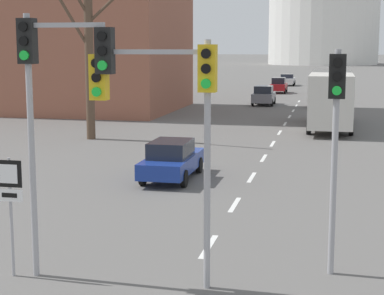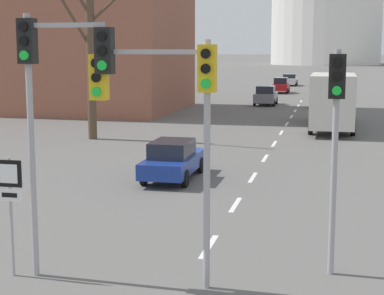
{
  "view_description": "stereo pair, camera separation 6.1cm",
  "coord_description": "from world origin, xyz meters",
  "views": [
    {
      "loc": [
        2.96,
        -7.6,
        5.09
      ],
      "look_at": [
        -0.15,
        6.66,
        2.78
      ],
      "focal_mm": 60.0,
      "sensor_mm": 36.0,
      "label": 1
    },
    {
      "loc": [
        3.02,
        -7.59,
        5.09
      ],
      "look_at": [
        -0.15,
        6.66,
        2.78
      ],
      "focal_mm": 60.0,
      "sensor_mm": 36.0,
      "label": 2
    }
  ],
  "objects": [
    {
      "name": "sedan_near_left",
      "position": [
        -2.98,
        16.03,
        0.77
      ],
      "size": [
        1.75,
        4.4,
        1.52
      ],
      "color": "navy",
      "rests_on": "ground_plane"
    },
    {
      "name": "city_bus",
      "position": [
        2.93,
        33.37,
        2.05
      ],
      "size": [
        2.66,
        10.8,
        3.48
      ],
      "color": "beige",
      "rests_on": "ground_plane"
    },
    {
      "name": "sedan_mid_centre",
      "position": [
        2.16,
        47.57,
        0.77
      ],
      "size": [
        1.8,
        3.93,
        1.49
      ],
      "color": "#B7B7BC",
      "rests_on": "ground_plane"
    },
    {
      "name": "bare_tree_left_near",
      "position": [
        -10.03,
        25.52,
        4.77
      ],
      "size": [
        5.63,
        2.56,
        10.41
      ],
      "color": "brown",
      "rests_on": "ground_plane"
    },
    {
      "name": "lane_stripe_8",
      "position": [
        0.0,
        39.5,
        0.0
      ],
      "size": [
        0.16,
        2.0,
        0.01
      ],
      "primitive_type": "cube",
      "color": "silver",
      "rests_on": "ground_plane"
    },
    {
      "name": "traffic_signal_centre_tall",
      "position": [
        -0.31,
        5.2,
        3.99
      ],
      "size": [
        2.68,
        0.34,
        5.23
      ],
      "color": "#9E9EA3",
      "rests_on": "ground_plane"
    },
    {
      "name": "lane_stripe_7",
      "position": [
        0.0,
        35.0,
        0.0
      ],
      "size": [
        0.16,
        2.0,
        0.01
      ],
      "primitive_type": "cube",
      "color": "silver",
      "rests_on": "ground_plane"
    },
    {
      "name": "lane_stripe_9",
      "position": [
        0.0,
        44.0,
        0.0
      ],
      "size": [
        0.16,
        2.0,
        0.01
      ],
      "primitive_type": "cube",
      "color": "silver",
      "rests_on": "ground_plane"
    },
    {
      "name": "sedan_far_right",
      "position": [
        -2.76,
        63.37,
        0.85
      ],
      "size": [
        1.72,
        4.01,
        1.71
      ],
      "color": "maroon",
      "rests_on": "ground_plane"
    },
    {
      "name": "lane_stripe_3",
      "position": [
        0.0,
        17.0,
        0.0
      ],
      "size": [
        0.16,
        2.0,
        0.01
      ],
      "primitive_type": "cube",
      "color": "silver",
      "rests_on": "ground_plane"
    },
    {
      "name": "route_sign_post",
      "position": [
        -3.88,
        4.98,
        1.84
      ],
      "size": [
        0.6,
        0.08,
        2.69
      ],
      "color": "#9E9EA3",
      "rests_on": "ground_plane"
    },
    {
      "name": "sedan_near_right",
      "position": [
        -2.77,
        77.18,
        0.79
      ],
      "size": [
        1.93,
        4.06,
        1.52
      ],
      "color": "silver",
      "rests_on": "ground_plane"
    },
    {
      "name": "traffic_signal_near_left",
      "position": [
        -2.82,
        5.12,
        4.38
      ],
      "size": [
        2.09,
        0.34,
        5.78
      ],
      "color": "#9E9EA3",
      "rests_on": "ground_plane"
    },
    {
      "name": "lane_stripe_2",
      "position": [
        0.0,
        12.5,
        0.0
      ],
      "size": [
        0.16,
        2.0,
        0.01
      ],
      "primitive_type": "cube",
      "color": "silver",
      "rests_on": "ground_plane"
    },
    {
      "name": "lane_stripe_1",
      "position": [
        0.0,
        8.0,
        0.0
      ],
      "size": [
        0.16,
        2.0,
        0.01
      ],
      "primitive_type": "cube",
      "color": "silver",
      "rests_on": "ground_plane"
    },
    {
      "name": "lane_stripe_11",
      "position": [
        0.0,
        53.0,
        0.0
      ],
      "size": [
        0.16,
        2.0,
        0.01
      ],
      "primitive_type": "cube",
      "color": "silver",
      "rests_on": "ground_plane"
    },
    {
      "name": "lane_stripe_4",
      "position": [
        0.0,
        21.5,
        0.0
      ],
      "size": [
        0.16,
        2.0,
        0.01
      ],
      "primitive_type": "cube",
      "color": "silver",
      "rests_on": "ground_plane"
    },
    {
      "name": "lane_stripe_5",
      "position": [
        0.0,
        26.0,
        0.0
      ],
      "size": [
        0.16,
        2.0,
        0.01
      ],
      "primitive_type": "cube",
      "color": "silver",
      "rests_on": "ground_plane"
    },
    {
      "name": "lane_stripe_10",
      "position": [
        0.0,
        48.5,
        0.0
      ],
      "size": [
        0.16,
        2.0,
        0.01
      ],
      "primitive_type": "cube",
      "color": "silver",
      "rests_on": "ground_plane"
    },
    {
      "name": "traffic_signal_near_right",
      "position": [
        3.07,
        6.64,
        3.51
      ],
      "size": [
        0.36,
        0.34,
        5.03
      ],
      "color": "#9E9EA3",
      "rests_on": "ground_plane"
    },
    {
      "name": "sedan_far_left",
      "position": [
        -2.84,
        48.42,
        0.84
      ],
      "size": [
        1.84,
        3.94,
        1.69
      ],
      "color": "slate",
      "rests_on": "ground_plane"
    },
    {
      "name": "lane_stripe_6",
      "position": [
        0.0,
        30.5,
        0.0
      ],
      "size": [
        0.16,
        2.0,
        0.01
      ],
      "primitive_type": "cube",
      "color": "silver",
      "rests_on": "ground_plane"
    }
  ]
}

